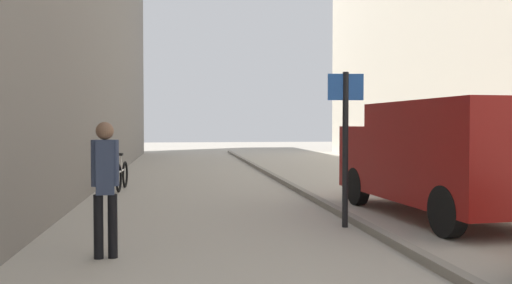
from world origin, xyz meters
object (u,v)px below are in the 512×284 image
(street_sign_post, at_px, (345,135))
(bicycle_leaning, at_px, (122,175))
(pedestrian_main_foreground, at_px, (105,180))
(delivery_van, at_px, (443,155))

(street_sign_post, relative_size, bicycle_leaning, 1.47)
(pedestrian_main_foreground, relative_size, bicycle_leaning, 0.99)
(street_sign_post, bearing_deg, delivery_van, -156.68)
(pedestrian_main_foreground, distance_m, delivery_van, 6.23)
(delivery_van, relative_size, bicycle_leaning, 2.90)
(pedestrian_main_foreground, bearing_deg, street_sign_post, -161.84)
(pedestrian_main_foreground, distance_m, street_sign_post, 4.07)
(delivery_van, xyz_separation_m, bicycle_leaning, (-6.35, 5.20, -0.78))
(bicycle_leaning, bearing_deg, street_sign_post, -51.04)
(pedestrian_main_foreground, bearing_deg, delivery_van, -163.77)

